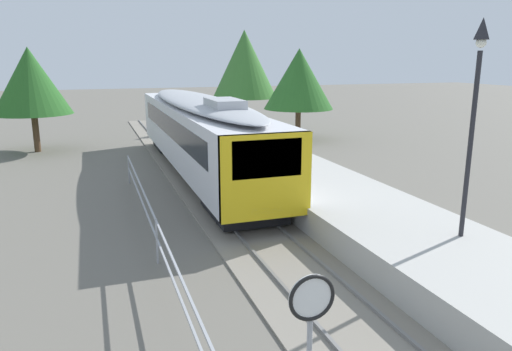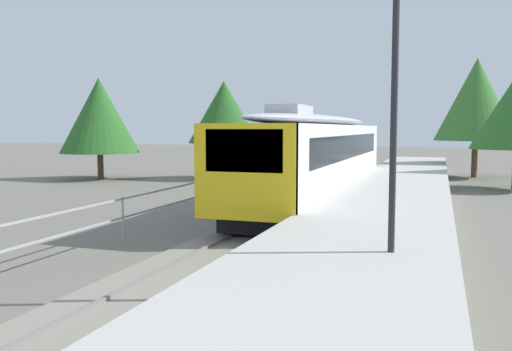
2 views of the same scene
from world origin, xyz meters
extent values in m
plane|color=#6B665B|center=(-3.00, 22.00, 0.00)|extent=(160.00, 160.00, 0.00)
cube|color=gray|center=(0.00, 22.00, 0.03)|extent=(3.20, 60.00, 0.06)
cube|color=slate|center=(-0.72, 22.00, 0.10)|extent=(0.08, 60.00, 0.08)
cube|color=slate|center=(0.72, 22.00, 0.10)|extent=(0.08, 60.00, 0.08)
cube|color=silver|center=(0.00, 30.67, 1.96)|extent=(2.80, 18.25, 2.55)
cube|color=yellow|center=(0.00, 21.64, 1.96)|extent=(2.80, 0.24, 2.55)
cube|color=black|center=(0.00, 21.56, 2.53)|extent=(2.13, 0.08, 1.12)
cube|color=black|center=(0.00, 30.67, 2.37)|extent=(2.82, 15.33, 0.92)
ellipsoid|color=#B2B5BA|center=(0.00, 30.67, 3.42)|extent=(2.69, 17.52, 0.44)
cube|color=#B2B5BA|center=(0.00, 26.10, 3.70)|extent=(1.10, 2.20, 0.36)
cube|color=#EAE5C6|center=(0.00, 21.57, 0.97)|extent=(1.00, 0.10, 0.20)
cube|color=black|center=(0.00, 23.94, 0.42)|extent=(2.24, 3.20, 0.55)
cube|color=black|center=(0.00, 37.39, 0.42)|extent=(2.24, 3.20, 0.55)
cube|color=#B7B5AD|center=(3.25, 22.00, 0.45)|extent=(3.90, 60.00, 0.90)
cylinder|color=#232328|center=(4.04, 18.14, 3.20)|extent=(0.12, 0.12, 4.60)
cylinder|color=#9EA0A5|center=(-3.30, 21.00, 0.62)|extent=(0.06, 0.06, 1.25)
cylinder|color=#9EA0A5|center=(-3.30, 30.00, 0.62)|extent=(0.06, 0.06, 1.25)
cylinder|color=brown|center=(-14.89, 36.80, 0.80)|extent=(0.36, 0.36, 1.61)
cone|color=#286023|center=(-14.89, 36.80, 3.88)|extent=(4.77, 4.77, 4.55)
cylinder|color=brown|center=(6.89, 45.29, 1.17)|extent=(0.36, 0.36, 2.34)
cone|color=#38702D|center=(6.89, 45.29, 4.92)|extent=(5.04, 5.04, 5.15)
cylinder|color=brown|center=(-7.77, 39.42, 1.10)|extent=(0.36, 0.36, 2.21)
cone|color=#286023|center=(-7.77, 39.42, 4.10)|extent=(4.39, 4.39, 3.78)
camera|label=1|loc=(-4.72, 8.82, 5.31)|focal=33.89mm
camera|label=2|loc=(4.82, 8.27, 3.10)|focal=38.30mm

